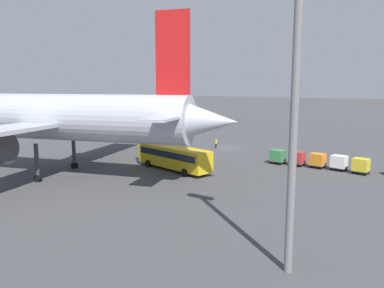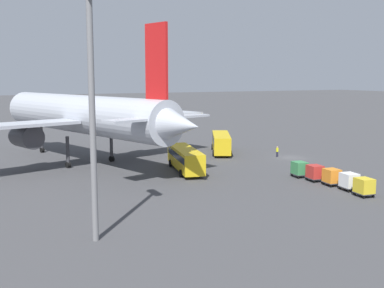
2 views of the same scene
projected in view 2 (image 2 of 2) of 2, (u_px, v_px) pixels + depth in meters
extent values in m
plane|color=#424244|center=(290.00, 158.00, 78.75)|extent=(600.00, 600.00, 0.00)
cylinder|color=#B2B7C1|center=(82.00, 114.00, 72.82)|extent=(39.86, 16.75, 5.77)
cone|color=#B2B7C1|center=(22.00, 108.00, 88.24)|extent=(7.64, 7.05, 5.49)
cone|color=#B2B7C1|center=(177.00, 125.00, 57.19)|extent=(8.67, 7.10, 5.20)
cube|color=#B2B7C1|center=(10.00, 125.00, 63.31)|extent=(10.13, 19.05, 0.44)
cube|color=#B2B7C1|center=(153.00, 115.00, 79.65)|extent=(10.13, 19.05, 0.44)
cube|color=red|center=(156.00, 61.00, 58.83)|extent=(3.92, 1.47, 9.24)
cube|color=#B2B7C1|center=(159.00, 118.00, 59.51)|extent=(6.90, 15.19, 0.28)
cylinder|color=#38383D|center=(26.00, 136.00, 66.29)|extent=(5.48, 4.39, 3.18)
cylinder|color=#38383D|center=(135.00, 127.00, 78.90)|extent=(5.48, 4.39, 3.18)
cylinder|color=#38383D|center=(42.00, 139.00, 83.61)|extent=(0.50, 0.50, 4.62)
cylinder|color=black|center=(42.00, 150.00, 83.87)|extent=(1.00, 0.73, 0.90)
cylinder|color=#38383D|center=(68.00, 152.00, 69.56)|extent=(0.50, 0.50, 4.62)
cylinder|color=black|center=(68.00, 165.00, 69.82)|extent=(1.00, 0.73, 0.90)
cylinder|color=#38383D|center=(111.00, 147.00, 74.65)|extent=(0.50, 0.50, 4.62)
cylinder|color=black|center=(112.00, 159.00, 74.91)|extent=(1.00, 0.73, 0.90)
cube|color=gold|center=(221.00, 142.00, 83.37)|extent=(11.99, 8.10, 2.83)
cube|color=#192333|center=(221.00, 139.00, 83.31)|extent=(11.15, 7.68, 0.91)
cylinder|color=black|center=(212.00, 147.00, 87.30)|extent=(1.02, 0.73, 1.00)
cylinder|color=black|center=(228.00, 147.00, 87.25)|extent=(1.02, 0.73, 1.00)
cylinder|color=black|center=(213.00, 153.00, 79.88)|extent=(1.02, 0.73, 1.00)
cylinder|color=black|center=(231.00, 153.00, 79.83)|extent=(1.02, 0.73, 1.00)
cube|color=gold|center=(185.00, 158.00, 67.30)|extent=(12.79, 5.65, 2.76)
cube|color=#192333|center=(185.00, 155.00, 67.23)|extent=(11.83, 5.45, 0.88)
cylinder|color=black|center=(170.00, 163.00, 70.90)|extent=(1.04, 0.53, 1.00)
cylinder|color=black|center=(189.00, 162.00, 71.54)|extent=(1.04, 0.53, 1.00)
cylinder|color=black|center=(181.00, 173.00, 63.43)|extent=(1.04, 0.53, 1.00)
cylinder|color=black|center=(202.00, 172.00, 64.07)|extent=(1.04, 0.53, 1.00)
cylinder|color=#1E1E2D|center=(277.00, 154.00, 79.44)|extent=(0.32, 0.32, 0.85)
cylinder|color=yellow|center=(277.00, 150.00, 79.34)|extent=(0.38, 0.38, 0.65)
sphere|color=tan|center=(277.00, 147.00, 79.27)|extent=(0.24, 0.24, 0.24)
cube|color=#38383D|center=(364.00, 193.00, 53.15)|extent=(2.21, 1.95, 0.10)
cube|color=gold|center=(364.00, 185.00, 53.03)|extent=(2.11, 1.86, 1.60)
cylinder|color=black|center=(354.00, 194.00, 53.70)|extent=(0.37, 0.17, 0.36)
cylinder|color=black|center=(364.00, 193.00, 54.10)|extent=(0.37, 0.17, 0.36)
cylinder|color=black|center=(363.00, 197.00, 52.27)|extent=(0.37, 0.17, 0.36)
cylinder|color=black|center=(373.00, 196.00, 52.67)|extent=(0.37, 0.17, 0.36)
cube|color=#38383D|center=(349.00, 187.00, 55.94)|extent=(2.21, 1.95, 0.10)
cube|color=silver|center=(349.00, 180.00, 55.83)|extent=(2.11, 1.86, 1.60)
cylinder|color=black|center=(340.00, 188.00, 56.49)|extent=(0.37, 0.17, 0.36)
cylinder|color=black|center=(349.00, 187.00, 56.89)|extent=(0.37, 0.17, 0.36)
cylinder|color=black|center=(348.00, 191.00, 55.06)|extent=(0.37, 0.17, 0.36)
cylinder|color=black|center=(358.00, 190.00, 55.47)|extent=(0.37, 0.17, 0.36)
cube|color=#38383D|center=(332.00, 182.00, 58.46)|extent=(2.21, 1.95, 0.10)
cube|color=orange|center=(332.00, 176.00, 58.34)|extent=(2.11, 1.86, 1.60)
cylinder|color=black|center=(323.00, 183.00, 59.00)|extent=(0.37, 0.17, 0.36)
cylinder|color=black|center=(332.00, 183.00, 59.40)|extent=(0.37, 0.17, 0.36)
cylinder|color=black|center=(331.00, 186.00, 57.57)|extent=(0.37, 0.17, 0.36)
cylinder|color=black|center=(340.00, 185.00, 57.98)|extent=(0.37, 0.17, 0.36)
cube|color=#38383D|center=(315.00, 178.00, 60.90)|extent=(2.21, 1.95, 0.10)
cube|color=#B72D28|center=(315.00, 172.00, 60.79)|extent=(2.11, 1.86, 1.60)
cylinder|color=black|center=(307.00, 179.00, 61.45)|extent=(0.37, 0.17, 0.36)
cylinder|color=black|center=(316.00, 178.00, 61.85)|extent=(0.37, 0.17, 0.36)
cylinder|color=black|center=(314.00, 181.00, 60.02)|extent=(0.37, 0.17, 0.36)
cylinder|color=black|center=(322.00, 181.00, 60.43)|extent=(0.37, 0.17, 0.36)
cube|color=#38383D|center=(299.00, 174.00, 63.36)|extent=(2.21, 1.95, 0.10)
cube|color=#38844C|center=(300.00, 168.00, 63.25)|extent=(2.11, 1.86, 1.60)
cylinder|color=black|center=(292.00, 175.00, 63.91)|extent=(0.37, 0.17, 0.36)
cylinder|color=black|center=(300.00, 174.00, 64.31)|extent=(0.37, 0.17, 0.36)
cylinder|color=black|center=(298.00, 177.00, 62.48)|extent=(0.37, 0.17, 0.36)
cylinder|color=black|center=(307.00, 177.00, 62.89)|extent=(0.37, 0.17, 0.36)
cylinder|color=slate|center=(92.00, 122.00, 37.65)|extent=(0.50, 0.50, 19.29)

